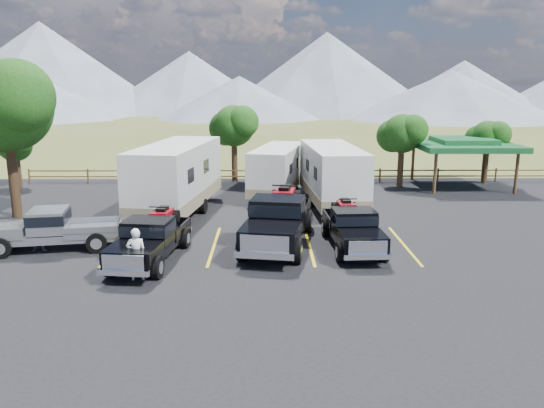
{
  "coord_description": "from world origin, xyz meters",
  "views": [
    {
      "loc": [
        0.21,
        -17.31,
        6.71
      ],
      "look_at": [
        0.44,
        4.98,
        1.6
      ],
      "focal_mm": 35.0,
      "sensor_mm": 36.0,
      "label": 1
    }
  ],
  "objects_px": {
    "person_b": "(39,232)",
    "person_a": "(136,254)",
    "pavilion": "(463,145)",
    "rig_left": "(151,238)",
    "pickup_silver": "(53,228)",
    "tree_big_nw": "(5,106)",
    "rig_right": "(352,227)",
    "trailer_right": "(332,176)",
    "trailer_center": "(278,171)",
    "rig_center": "(279,219)",
    "trailer_left": "(177,178)"
  },
  "relations": [
    {
      "from": "trailer_center",
      "to": "person_b",
      "type": "distance_m",
      "value": 14.52
    },
    {
      "from": "person_b",
      "to": "tree_big_nw",
      "type": "bearing_deg",
      "value": 106.86
    },
    {
      "from": "rig_center",
      "to": "trailer_center",
      "type": "bearing_deg",
      "value": 98.71
    },
    {
      "from": "tree_big_nw",
      "to": "person_b",
      "type": "relative_size",
      "value": 4.8
    },
    {
      "from": "rig_center",
      "to": "trailer_right",
      "type": "distance_m",
      "value": 7.42
    },
    {
      "from": "person_a",
      "to": "pickup_silver",
      "type": "bearing_deg",
      "value": -47.19
    },
    {
      "from": "rig_center",
      "to": "trailer_center",
      "type": "height_order",
      "value": "trailer_center"
    },
    {
      "from": "pavilion",
      "to": "trailer_center",
      "type": "bearing_deg",
      "value": -165.7
    },
    {
      "from": "pickup_silver",
      "to": "person_a",
      "type": "bearing_deg",
      "value": 40.02
    },
    {
      "from": "tree_big_nw",
      "to": "trailer_center",
      "type": "xyz_separation_m",
      "value": [
        13.43,
        4.88,
        -4.01
      ]
    },
    {
      "from": "pickup_silver",
      "to": "person_b",
      "type": "xyz_separation_m",
      "value": [
        -0.43,
        -0.38,
        -0.06
      ]
    },
    {
      "from": "tree_big_nw",
      "to": "rig_left",
      "type": "distance_m",
      "value": 11.75
    },
    {
      "from": "trailer_center",
      "to": "pickup_silver",
      "type": "height_order",
      "value": "trailer_center"
    },
    {
      "from": "pickup_silver",
      "to": "person_a",
      "type": "relative_size",
      "value": 3.15
    },
    {
      "from": "pavilion",
      "to": "trailer_right",
      "type": "relative_size",
      "value": 0.64
    },
    {
      "from": "trailer_left",
      "to": "pickup_silver",
      "type": "height_order",
      "value": "trailer_left"
    },
    {
      "from": "rig_center",
      "to": "pickup_silver",
      "type": "xyz_separation_m",
      "value": [
        -9.21,
        -0.6,
        -0.23
      ]
    },
    {
      "from": "person_a",
      "to": "person_b",
      "type": "bearing_deg",
      "value": -41.39
    },
    {
      "from": "person_a",
      "to": "rig_right",
      "type": "bearing_deg",
      "value": -162.91
    },
    {
      "from": "person_b",
      "to": "person_a",
      "type": "bearing_deg",
      "value": -49.2
    },
    {
      "from": "pavilion",
      "to": "trailer_left",
      "type": "relative_size",
      "value": 0.59
    },
    {
      "from": "trailer_right",
      "to": "person_b",
      "type": "relative_size",
      "value": 5.92
    },
    {
      "from": "trailer_right",
      "to": "pickup_silver",
      "type": "relative_size",
      "value": 1.66
    },
    {
      "from": "rig_center",
      "to": "pickup_silver",
      "type": "bearing_deg",
      "value": -166.57
    },
    {
      "from": "trailer_right",
      "to": "pickup_silver",
      "type": "height_order",
      "value": "trailer_right"
    },
    {
      "from": "rig_center",
      "to": "trailer_right",
      "type": "relative_size",
      "value": 0.74
    },
    {
      "from": "trailer_center",
      "to": "trailer_right",
      "type": "bearing_deg",
      "value": -32.89
    },
    {
      "from": "person_a",
      "to": "trailer_center",
      "type": "bearing_deg",
      "value": -117.8
    },
    {
      "from": "pavilion",
      "to": "trailer_left",
      "type": "bearing_deg",
      "value": -156.62
    },
    {
      "from": "tree_big_nw",
      "to": "rig_right",
      "type": "height_order",
      "value": "tree_big_nw"
    },
    {
      "from": "pavilion",
      "to": "person_b",
      "type": "xyz_separation_m",
      "value": [
        -21.92,
        -13.77,
        -1.93
      ]
    },
    {
      "from": "tree_big_nw",
      "to": "rig_center",
      "type": "bearing_deg",
      "value": -19.98
    },
    {
      "from": "pavilion",
      "to": "rig_left",
      "type": "height_order",
      "value": "pavilion"
    },
    {
      "from": "rig_center",
      "to": "person_b",
      "type": "distance_m",
      "value": 9.69
    },
    {
      "from": "pavilion",
      "to": "person_b",
      "type": "relative_size",
      "value": 3.8
    },
    {
      "from": "tree_big_nw",
      "to": "rig_left",
      "type": "height_order",
      "value": "tree_big_nw"
    },
    {
      "from": "pavilion",
      "to": "person_a",
      "type": "xyz_separation_m",
      "value": [
        -17.28,
        -16.91,
        -1.82
      ]
    },
    {
      "from": "tree_big_nw",
      "to": "pickup_silver",
      "type": "bearing_deg",
      "value": -53.21
    },
    {
      "from": "tree_big_nw",
      "to": "trailer_right",
      "type": "bearing_deg",
      "value": 6.69
    },
    {
      "from": "rig_left",
      "to": "rig_center",
      "type": "distance_m",
      "value": 5.34
    },
    {
      "from": "pickup_silver",
      "to": "rig_center",
      "type": "bearing_deg",
      "value": 83.58
    },
    {
      "from": "rig_right",
      "to": "pickup_silver",
      "type": "distance_m",
      "value": 12.24
    },
    {
      "from": "trailer_center",
      "to": "person_b",
      "type": "relative_size",
      "value": 5.23
    },
    {
      "from": "pavilion",
      "to": "rig_center",
      "type": "height_order",
      "value": "pavilion"
    },
    {
      "from": "rig_right",
      "to": "person_b",
      "type": "bearing_deg",
      "value": 179.47
    },
    {
      "from": "trailer_right",
      "to": "person_a",
      "type": "bearing_deg",
      "value": -130.51
    },
    {
      "from": "rig_right",
      "to": "trailer_center",
      "type": "relative_size",
      "value": 0.65
    },
    {
      "from": "trailer_center",
      "to": "person_a",
      "type": "height_order",
      "value": "trailer_center"
    },
    {
      "from": "pavilion",
      "to": "trailer_right",
      "type": "xyz_separation_m",
      "value": [
        -9.23,
        -6.06,
        -1.0
      ]
    },
    {
      "from": "pavilion",
      "to": "tree_big_nw",
      "type": "bearing_deg",
      "value": -162.66
    }
  ]
}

